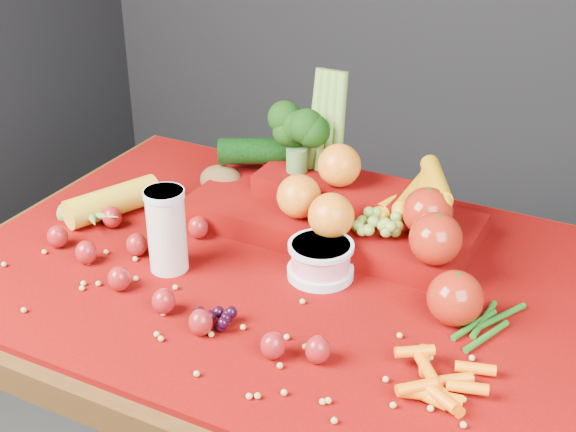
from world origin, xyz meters
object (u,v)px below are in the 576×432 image
at_px(milk_glass, 166,227).
at_px(table, 283,319).
at_px(produce_mound, 346,204).
at_px(yogurt_bowl, 321,259).

bearing_deg(milk_glass, table, 28.04).
height_order(table, produce_mound, produce_mound).
distance_m(table, produce_mound, 0.23).
bearing_deg(table, yogurt_bowl, 4.67).
bearing_deg(yogurt_bowl, milk_glass, -158.06).
height_order(yogurt_bowl, produce_mound, produce_mound).
xyz_separation_m(milk_glass, yogurt_bowl, (0.23, 0.09, -0.05)).
distance_m(yogurt_bowl, produce_mound, 0.15).
relative_size(table, milk_glass, 7.60).
bearing_deg(table, produce_mound, 71.97).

